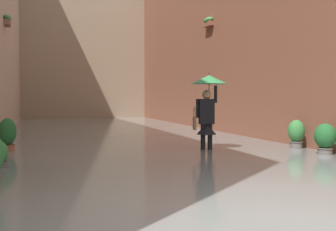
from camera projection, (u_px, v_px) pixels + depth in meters
ground_plane at (117, 138)px, 15.70m from camera, size 60.00×60.00×0.00m
flood_water at (117, 135)px, 15.70m from camera, size 8.67×28.84×0.20m
building_facade_left at (233, 26)px, 16.93m from camera, size 2.04×26.84×8.98m
building_facade_far at (83, 47)px, 27.24m from camera, size 11.47×1.80×9.73m
person_wading at (208, 100)px, 10.45m from camera, size 0.93×0.93×2.16m
potted_plant_near_right at (7, 136)px, 10.18m from camera, size 0.43×0.43×1.02m
potted_plant_mid_left at (325, 140)px, 9.59m from camera, size 0.50×0.50×0.92m
potted_plant_far_left at (296, 135)px, 10.79m from camera, size 0.43×0.43×0.94m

